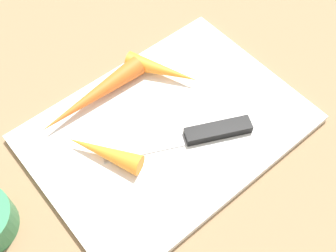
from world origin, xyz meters
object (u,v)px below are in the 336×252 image
at_px(cutting_board, 168,128).
at_px(knife, 208,133).
at_px(carrot_longest, 92,97).
at_px(carrot_medium, 162,70).
at_px(carrot_shortest, 104,152).

bearing_deg(cutting_board, knife, -55.03).
distance_m(knife, carrot_longest, 0.17).
distance_m(cutting_board, carrot_medium, 0.09).
height_order(carrot_medium, carrot_shortest, same).
xyz_separation_m(carrot_medium, carrot_shortest, (-0.14, -0.06, -0.00)).
bearing_deg(carrot_longest, knife, 118.24).
height_order(knife, carrot_shortest, carrot_shortest).
relative_size(cutting_board, carrot_shortest, 3.54).
bearing_deg(carrot_shortest, knife, -143.07).
height_order(carrot_longest, carrot_medium, carrot_longest).
bearing_deg(carrot_longest, carrot_shortest, 61.93).
relative_size(cutting_board, carrot_medium, 3.34).
bearing_deg(carrot_longest, carrot_medium, 163.76).
bearing_deg(knife, carrot_longest, -32.51).
bearing_deg(knife, carrot_shortest, 0.13).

